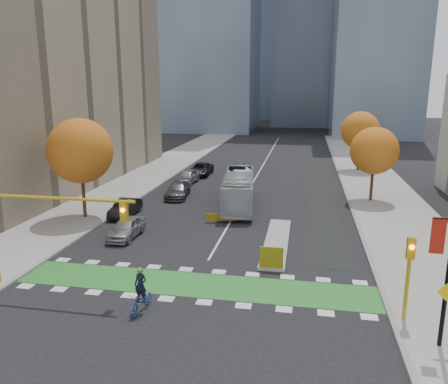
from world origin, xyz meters
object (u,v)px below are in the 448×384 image
at_px(parked_car_b, 125,208).
at_px(bus, 239,189).
at_px(parked_car_c, 178,190).
at_px(parked_car_d, 201,169).
at_px(traffic_signal_east, 409,266).
at_px(parked_car_e, 187,177).
at_px(tree_east_near, 374,151).
at_px(tree_west, 80,151).
at_px(cyclist, 141,297).
at_px(traffic_signal_west, 35,217).
at_px(parked_car_a, 126,228).
at_px(tree_east_far, 360,131).
at_px(hazard_board, 271,258).

bearing_deg(parked_car_b, bus, 29.89).
height_order(parked_car_c, parked_car_d, parked_car_d).
bearing_deg(parked_car_d, traffic_signal_east, -62.01).
bearing_deg(bus, parked_car_e, 123.85).
height_order(tree_east_near, parked_car_c, tree_east_near).
height_order(bus, parked_car_c, bus).
distance_m(tree_west, cyclist, 17.87).
xyz_separation_m(traffic_signal_west, parked_car_d, (1.03, 32.14, -3.30)).
xyz_separation_m(traffic_signal_west, parked_car_a, (1.18, 8.67, -3.32)).
bearing_deg(parked_car_a, tree_east_far, 57.90).
bearing_deg(parked_car_b, parked_car_c, 71.28).
xyz_separation_m(tree_west, parked_car_e, (4.74, 14.63, -4.81)).
height_order(hazard_board, parked_car_d, parked_car_d).
relative_size(traffic_signal_east, parked_car_d, 0.77).
relative_size(tree_east_near, parked_car_e, 1.50).
bearing_deg(parked_car_d, tree_east_near, -27.43).
height_order(cyclist, parked_car_a, cyclist).
bearing_deg(parked_car_e, hazard_board, -60.01).
relative_size(parked_car_a, parked_car_b, 1.00).
relative_size(hazard_board, parked_car_e, 0.30).
distance_m(cyclist, parked_car_a, 11.16).
xyz_separation_m(parked_car_b, parked_car_c, (2.50, 7.04, 0.03)).
distance_m(tree_east_near, traffic_signal_east, 22.66).
relative_size(hazard_board, parked_car_d, 0.26).
bearing_deg(parked_car_b, hazard_board, -34.08).
bearing_deg(parked_car_c, traffic_signal_west, -100.41).
relative_size(tree_east_far, parked_car_e, 1.62).
bearing_deg(traffic_signal_east, tree_west, 150.93).
relative_size(traffic_signal_east, parked_car_e, 0.87).
relative_size(hazard_board, parked_car_c, 0.28).
bearing_deg(parked_car_c, bus, -24.58).
relative_size(parked_car_c, parked_car_e, 1.06).
relative_size(traffic_signal_west, parked_car_b, 2.02).
relative_size(parked_car_b, parked_car_d, 0.80).
distance_m(hazard_board, tree_east_near, 19.93).
xyz_separation_m(traffic_signal_west, parked_car_b, (-1.07, 13.78, -3.34)).
distance_m(hazard_board, tree_east_far, 35.13).
bearing_deg(parked_car_e, traffic_signal_east, -53.46).
bearing_deg(parked_car_a, parked_car_b, 114.49).
distance_m(tree_west, parked_car_c, 11.10).
xyz_separation_m(tree_east_far, parked_car_c, (-19.00, -17.69, -4.52)).
distance_m(tree_east_far, parked_car_d, 20.91).
relative_size(tree_east_near, bus, 0.63).
distance_m(traffic_signal_west, bus, 20.45).
xyz_separation_m(hazard_board, parked_car_b, (-13.00, 9.07, -0.10)).
bearing_deg(traffic_signal_west, traffic_signal_east, 0.01).
xyz_separation_m(tree_east_near, parked_car_c, (-18.50, -1.69, -4.14)).
xyz_separation_m(cyclist, parked_car_c, (-4.73, 22.14, -0.03)).
xyz_separation_m(traffic_signal_east, parked_car_d, (-17.40, 32.13, -2.00)).
distance_m(cyclist, parked_car_c, 22.64).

